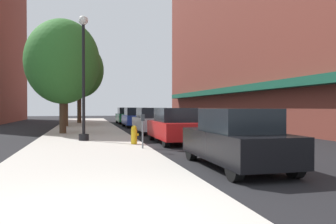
% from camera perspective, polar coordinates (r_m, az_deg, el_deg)
% --- Properties ---
extents(ground_plane, '(90.00, 90.00, 0.00)m').
position_cam_1_polar(ground_plane, '(23.07, -3.63, -3.39)').
color(ground_plane, black).
extents(sidewalk_slab, '(4.80, 50.00, 0.12)m').
position_cam_1_polar(sidewalk_slab, '(23.70, -13.64, -3.16)').
color(sidewalk_slab, '#B7B2A8').
rests_on(sidewalk_slab, ground).
extents(lamppost, '(0.48, 0.48, 5.90)m').
position_cam_1_polar(lamppost, '(16.48, -14.12, 6.04)').
color(lamppost, black).
rests_on(lamppost, sidewalk_slab).
extents(fire_hydrant, '(0.33, 0.26, 0.79)m').
position_cam_1_polar(fire_hydrant, '(14.47, -5.76, -3.84)').
color(fire_hydrant, gold).
rests_on(fire_hydrant, sidewalk_slab).
extents(parking_meter_near, '(0.14, 0.09, 1.31)m').
position_cam_1_polar(parking_meter_near, '(12.85, -4.31, -2.51)').
color(parking_meter_near, slate).
rests_on(parking_meter_near, sidewalk_slab).
extents(tree_near, '(4.37, 4.37, 6.95)m').
position_cam_1_polar(tree_near, '(29.58, -16.98, 6.31)').
color(tree_near, '#4C3823').
rests_on(tree_near, sidewalk_slab).
extents(tree_mid, '(4.42, 4.42, 6.86)m').
position_cam_1_polar(tree_mid, '(21.40, -17.43, 8.11)').
color(tree_mid, '#422D1E').
rests_on(tree_mid, sidewalk_slab).
extents(tree_far, '(4.80, 4.80, 8.02)m').
position_cam_1_polar(tree_far, '(34.62, -14.81, 6.89)').
color(tree_far, '#422D1E').
rests_on(tree_far, sidewalk_slab).
extents(car_black, '(1.80, 4.30, 1.66)m').
position_cam_1_polar(car_black, '(9.56, 11.47, -4.52)').
color(car_black, black).
rests_on(car_black, ground).
extents(car_red, '(1.80, 4.30, 1.66)m').
position_cam_1_polar(car_red, '(15.84, 1.08, -2.39)').
color(car_red, black).
rests_on(car_red, ground).
extents(car_silver, '(1.80, 4.30, 1.66)m').
position_cam_1_polar(car_silver, '(21.64, -2.97, -1.53)').
color(car_silver, black).
rests_on(car_silver, ground).
extents(car_blue, '(1.80, 4.30, 1.66)m').
position_cam_1_polar(car_blue, '(28.63, -5.64, -0.95)').
color(car_blue, black).
rests_on(car_blue, ground).
extents(car_green, '(1.80, 4.30, 1.66)m').
position_cam_1_polar(car_green, '(34.85, -7.11, -0.64)').
color(car_green, black).
rests_on(car_green, ground).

